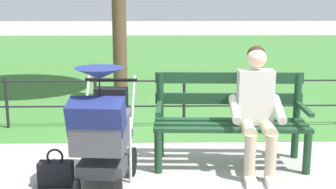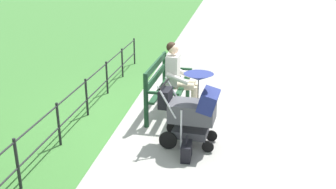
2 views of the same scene
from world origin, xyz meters
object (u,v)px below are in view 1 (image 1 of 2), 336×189
Objects in this scene: stroller at (103,126)px; handbag at (56,173)px; person_on_bench at (257,106)px; park_bench at (230,115)px.

handbag is at bearing -4.51° from stroller.
park_bench is at bearing -43.78° from person_on_bench.
stroller reaches higher than park_bench.
stroller is at bearing 15.48° from person_on_bench.
handbag is (1.73, 0.60, -0.40)m from park_bench.
stroller is at bearing 26.71° from park_bench.
park_bench is at bearing -160.79° from handbag.
stroller is at bearing 175.49° from handbag.
person_on_bench is at bearing -164.52° from stroller.
park_bench is 4.38× the size of handbag.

